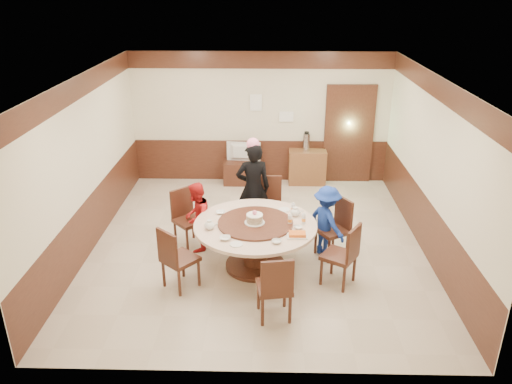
{
  "coord_description": "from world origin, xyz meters",
  "views": [
    {
      "loc": [
        0.15,
        -7.44,
        4.15
      ],
      "look_at": [
        -0.02,
        -0.32,
        1.1
      ],
      "focal_mm": 35.0,
      "sensor_mm": 36.0,
      "label": 1
    }
  ],
  "objects_px": {
    "tv_stand": "(243,172)",
    "side_cabinet": "(307,167)",
    "person_blue": "(327,221)",
    "shrimp_platter": "(297,235)",
    "banquet_table": "(255,236)",
    "person_standing": "(253,188)",
    "birthday_cake": "(255,219)",
    "television": "(243,152)",
    "person_red": "(197,217)",
    "thermos": "(306,142)"
  },
  "relations": [
    {
      "from": "shrimp_platter",
      "to": "thermos",
      "type": "bearing_deg",
      "value": 84.29
    },
    {
      "from": "birthday_cake",
      "to": "person_standing",
      "type": "bearing_deg",
      "value": 92.74
    },
    {
      "from": "person_blue",
      "to": "tv_stand",
      "type": "height_order",
      "value": "person_blue"
    },
    {
      "from": "person_standing",
      "to": "thermos",
      "type": "bearing_deg",
      "value": -123.88
    },
    {
      "from": "person_red",
      "to": "side_cabinet",
      "type": "distance_m",
      "value": 3.59
    },
    {
      "from": "person_blue",
      "to": "side_cabinet",
      "type": "distance_m",
      "value": 3.09
    },
    {
      "from": "shrimp_platter",
      "to": "tv_stand",
      "type": "height_order",
      "value": "shrimp_platter"
    },
    {
      "from": "person_red",
      "to": "person_standing",
      "type": "bearing_deg",
      "value": 138.37
    },
    {
      "from": "person_red",
      "to": "person_blue",
      "type": "distance_m",
      "value": 2.1
    },
    {
      "from": "banquet_table",
      "to": "person_standing",
      "type": "height_order",
      "value": "person_standing"
    },
    {
      "from": "person_standing",
      "to": "tv_stand",
      "type": "distance_m",
      "value": 2.33
    },
    {
      "from": "birthday_cake",
      "to": "thermos",
      "type": "distance_m",
      "value": 3.67
    },
    {
      "from": "person_standing",
      "to": "shrimp_platter",
      "type": "height_order",
      "value": "person_standing"
    },
    {
      "from": "tv_stand",
      "to": "thermos",
      "type": "distance_m",
      "value": 1.52
    },
    {
      "from": "tv_stand",
      "to": "thermos",
      "type": "height_order",
      "value": "thermos"
    },
    {
      "from": "person_red",
      "to": "shrimp_platter",
      "type": "xyz_separation_m",
      "value": [
        1.58,
        -0.93,
        0.19
      ]
    },
    {
      "from": "person_red",
      "to": "birthday_cake",
      "type": "height_order",
      "value": "person_red"
    },
    {
      "from": "person_standing",
      "to": "shrimp_platter",
      "type": "distance_m",
      "value": 1.76
    },
    {
      "from": "person_red",
      "to": "side_cabinet",
      "type": "height_order",
      "value": "person_red"
    },
    {
      "from": "person_red",
      "to": "side_cabinet",
      "type": "bearing_deg",
      "value": 156.71
    },
    {
      "from": "tv_stand",
      "to": "side_cabinet",
      "type": "distance_m",
      "value": 1.4
    },
    {
      "from": "birthday_cake",
      "to": "side_cabinet",
      "type": "relative_size",
      "value": 0.38
    },
    {
      "from": "banquet_table",
      "to": "person_red",
      "type": "bearing_deg",
      "value": 150.82
    },
    {
      "from": "television",
      "to": "person_standing",
      "type": "bearing_deg",
      "value": 102.38
    },
    {
      "from": "banquet_table",
      "to": "person_standing",
      "type": "relative_size",
      "value": 1.14
    },
    {
      "from": "birthday_cake",
      "to": "side_cabinet",
      "type": "distance_m",
      "value": 3.71
    },
    {
      "from": "shrimp_platter",
      "to": "side_cabinet",
      "type": "height_order",
      "value": "shrimp_platter"
    },
    {
      "from": "person_red",
      "to": "shrimp_platter",
      "type": "relative_size",
      "value": 3.9
    },
    {
      "from": "side_cabinet",
      "to": "person_standing",
      "type": "bearing_deg",
      "value": -116.06
    },
    {
      "from": "person_red",
      "to": "birthday_cake",
      "type": "bearing_deg",
      "value": 70.22
    },
    {
      "from": "banquet_table",
      "to": "person_blue",
      "type": "distance_m",
      "value": 1.21
    },
    {
      "from": "tv_stand",
      "to": "side_cabinet",
      "type": "xyz_separation_m",
      "value": [
        1.39,
        0.03,
        0.12
      ]
    },
    {
      "from": "banquet_table",
      "to": "side_cabinet",
      "type": "xyz_separation_m",
      "value": [
        1.04,
        3.5,
        -0.16
      ]
    },
    {
      "from": "person_standing",
      "to": "tv_stand",
      "type": "height_order",
      "value": "person_standing"
    },
    {
      "from": "person_standing",
      "to": "television",
      "type": "bearing_deg",
      "value": -91.51
    },
    {
      "from": "person_blue",
      "to": "side_cabinet",
      "type": "height_order",
      "value": "person_blue"
    },
    {
      "from": "tv_stand",
      "to": "side_cabinet",
      "type": "height_order",
      "value": "side_cabinet"
    },
    {
      "from": "banquet_table",
      "to": "television",
      "type": "relative_size",
      "value": 2.54
    },
    {
      "from": "tv_stand",
      "to": "thermos",
      "type": "bearing_deg",
      "value": 1.27
    },
    {
      "from": "banquet_table",
      "to": "person_standing",
      "type": "bearing_deg",
      "value": 93.27
    },
    {
      "from": "person_standing",
      "to": "thermos",
      "type": "relative_size",
      "value": 4.29
    },
    {
      "from": "shrimp_platter",
      "to": "tv_stand",
      "type": "bearing_deg",
      "value": 103.98
    },
    {
      "from": "shrimp_platter",
      "to": "television",
      "type": "height_order",
      "value": "television"
    },
    {
      "from": "television",
      "to": "person_blue",
      "type": "bearing_deg",
      "value": 121.09
    },
    {
      "from": "person_standing",
      "to": "birthday_cake",
      "type": "height_order",
      "value": "person_standing"
    },
    {
      "from": "person_standing",
      "to": "tv_stand",
      "type": "bearing_deg",
      "value": -91.51
    },
    {
      "from": "person_blue",
      "to": "shrimp_platter",
      "type": "xyz_separation_m",
      "value": [
        -0.52,
        -0.81,
        0.19
      ]
    },
    {
      "from": "person_blue",
      "to": "person_standing",
      "type": "bearing_deg",
      "value": 22.36
    },
    {
      "from": "person_blue",
      "to": "thermos",
      "type": "distance_m",
      "value": 3.1
    },
    {
      "from": "banquet_table",
      "to": "person_blue",
      "type": "bearing_deg",
      "value": 20.61
    }
  ]
}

